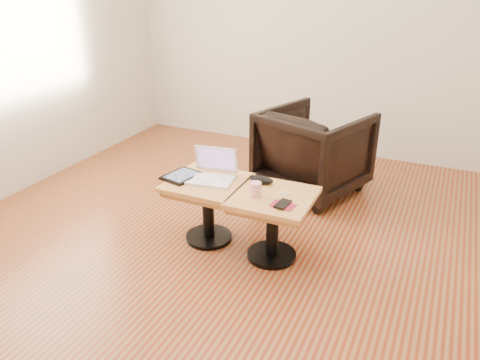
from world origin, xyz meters
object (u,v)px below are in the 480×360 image
at_px(side_table_right, 273,211).
at_px(laptop, 213,173).
at_px(armchair, 314,151).
at_px(side_table_left, 208,196).
at_px(striped_cup, 256,189).

bearing_deg(side_table_right, laptop, 171.02).
distance_m(side_table_right, armchair, 1.14).
relative_size(side_table_left, side_table_right, 0.99).
bearing_deg(side_table_left, armchair, 68.88).
bearing_deg(side_table_right, striped_cup, -151.04).
bearing_deg(armchair, side_table_left, 88.54).
height_order(side_table_left, side_table_right, same).
xyz_separation_m(striped_cup, armchair, (0.03, 1.19, -0.15)).
distance_m(side_table_right, laptop, 0.51).
relative_size(laptop, striped_cup, 3.56).
xyz_separation_m(side_table_right, laptop, (-0.47, 0.07, 0.16)).
distance_m(side_table_left, side_table_right, 0.50).
bearing_deg(armchair, side_table_right, 113.11).
relative_size(striped_cup, armchair, 0.12).
bearing_deg(laptop, armchair, 60.17).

